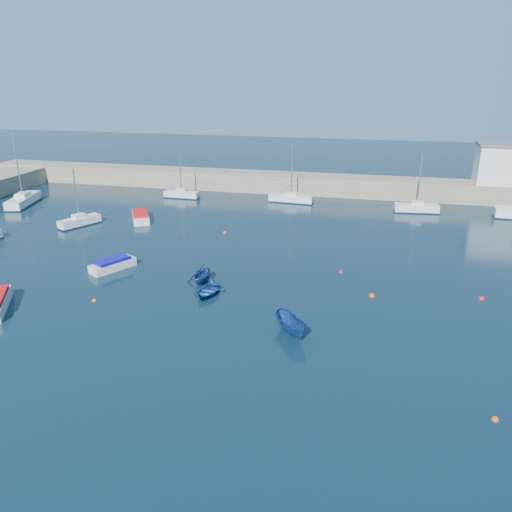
% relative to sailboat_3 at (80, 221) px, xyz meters
% --- Properties ---
extents(ground, '(220.00, 220.00, 0.00)m').
position_rel_sailboat_3_xyz_m(ground, '(20.68, -23.44, -0.55)').
color(ground, '#0B202F').
rests_on(ground, ground).
extents(back_wall, '(96.00, 4.50, 2.60)m').
position_rel_sailboat_3_xyz_m(back_wall, '(20.68, 22.56, 0.75)').
color(back_wall, gray).
rests_on(back_wall, ground).
extents(sailboat_3, '(3.39, 4.96, 6.57)m').
position_rel_sailboat_3_xyz_m(sailboat_3, '(0.00, 0.00, 0.00)').
color(sailboat_3, silver).
rests_on(sailboat_3, ground).
extents(sailboat_4, '(3.69, 7.40, 9.36)m').
position_rel_sailboat_3_xyz_m(sailboat_4, '(-12.51, 6.86, 0.10)').
color(sailboat_4, silver).
rests_on(sailboat_4, ground).
extents(sailboat_5, '(4.93, 1.49, 6.57)m').
position_rel_sailboat_3_xyz_m(sailboat_5, '(6.48, 15.37, -0.02)').
color(sailboat_5, silver).
rests_on(sailboat_5, ground).
extents(sailboat_6, '(6.03, 2.07, 7.81)m').
position_rel_sailboat_3_xyz_m(sailboat_6, '(21.83, 16.42, 0.01)').
color(sailboat_6, silver).
rests_on(sailboat_6, ground).
extents(sailboat_7, '(5.50, 2.06, 7.22)m').
position_rel_sailboat_3_xyz_m(sailboat_7, '(38.03, 14.90, 0.04)').
color(sailboat_7, silver).
rests_on(sailboat_7, ground).
extents(motorboat_1, '(3.23, 4.29, 1.01)m').
position_rel_sailboat_3_xyz_m(motorboat_1, '(10.27, -11.36, -0.08)').
color(motorboat_1, silver).
rests_on(motorboat_1, ground).
extents(motorboat_2, '(4.00, 5.31, 1.05)m').
position_rel_sailboat_3_xyz_m(motorboat_2, '(5.79, 3.72, -0.06)').
color(motorboat_2, silver).
rests_on(motorboat_2, ground).
extents(dinghy_center, '(2.52, 3.28, 0.63)m').
position_rel_sailboat_3_xyz_m(dinghy_center, '(20.30, -14.69, -0.23)').
color(dinghy_center, navy).
rests_on(dinghy_center, ground).
extents(dinghy_left, '(2.94, 3.30, 1.58)m').
position_rel_sailboat_3_xyz_m(dinghy_left, '(19.08, -12.39, 0.24)').
color(dinghy_left, navy).
rests_on(dinghy_left, ground).
extents(dinghy_right, '(3.13, 3.49, 1.32)m').
position_rel_sailboat_3_xyz_m(dinghy_right, '(27.78, -19.40, 0.11)').
color(dinghy_right, navy).
rests_on(dinghy_right, ground).
extents(buoy_0, '(0.39, 0.39, 0.39)m').
position_rel_sailboat_3_xyz_m(buoy_0, '(12.08, -17.70, -0.55)').
color(buoy_0, '#E24A0B').
rests_on(buoy_0, ground).
extents(buoy_1, '(0.41, 0.41, 0.41)m').
position_rel_sailboat_3_xyz_m(buoy_1, '(30.23, -7.45, -0.55)').
color(buoy_1, red).
rests_on(buoy_1, ground).
extents(buoy_2, '(0.47, 0.47, 0.47)m').
position_rel_sailboat_3_xyz_m(buoy_2, '(33.01, -11.92, -0.55)').
color(buoy_2, '#E24A0B').
rests_on(buoy_2, ground).
extents(buoy_3, '(0.41, 0.41, 0.41)m').
position_rel_sailboat_3_xyz_m(buoy_3, '(16.97, 1.19, -0.55)').
color(buoy_3, '#E24A0B').
rests_on(buoy_3, ground).
extents(buoy_4, '(0.48, 0.48, 0.48)m').
position_rel_sailboat_3_xyz_m(buoy_4, '(41.35, -10.52, -0.55)').
color(buoy_4, red).
rests_on(buoy_4, ground).
extents(buoy_5, '(0.38, 0.38, 0.38)m').
position_rel_sailboat_3_xyz_m(buoy_5, '(39.35, -25.74, -0.55)').
color(buoy_5, '#E24A0B').
rests_on(buoy_5, ground).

